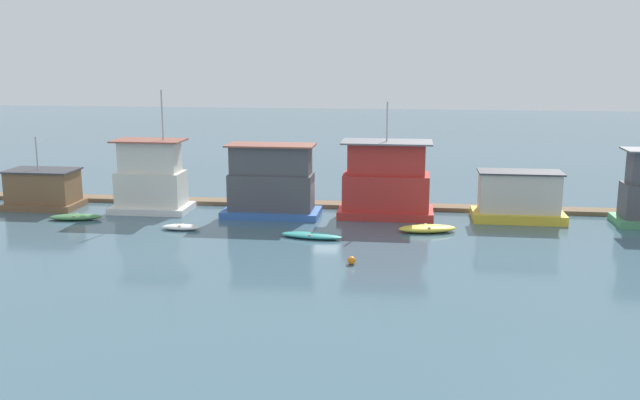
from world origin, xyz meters
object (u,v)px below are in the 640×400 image
at_px(houseboat_blue, 271,184).
at_px(dinghy_teal, 312,235).
at_px(houseboat_white, 151,180).
at_px(houseboat_yellow, 519,198).
at_px(houseboat_brown, 43,189).
at_px(dinghy_white, 181,227).
at_px(houseboat_red, 386,183).
at_px(dinghy_green, 76,217).
at_px(buoy_orange, 352,260).
at_px(dinghy_yellow, 427,228).

distance_m(houseboat_blue, dinghy_teal, 7.43).
distance_m(houseboat_white, houseboat_blue, 9.33).
xyz_separation_m(houseboat_white, dinghy_teal, (13.13, -6.39, -2.21)).
bearing_deg(houseboat_yellow, houseboat_blue, -177.30).
relative_size(houseboat_brown, dinghy_white, 2.09).
bearing_deg(dinghy_teal, dinghy_white, 173.36).
bearing_deg(houseboat_yellow, houseboat_red, 179.45).
height_order(houseboat_blue, dinghy_teal, houseboat_blue).
height_order(dinghy_green, buoy_orange, buoy_orange).
bearing_deg(dinghy_green, houseboat_blue, 12.39).
relative_size(dinghy_green, dinghy_teal, 0.91).
xyz_separation_m(dinghy_teal, dinghy_yellow, (7.51, 2.56, 0.07)).
relative_size(dinghy_yellow, buoy_orange, 8.66).
distance_m(houseboat_white, buoy_orange, 20.20).
bearing_deg(dinghy_yellow, buoy_orange, -118.86).
relative_size(houseboat_yellow, dinghy_teal, 1.52).
relative_size(houseboat_brown, dinghy_green, 1.44).
relative_size(dinghy_white, dinghy_yellow, 0.65).
bearing_deg(buoy_orange, houseboat_brown, 154.36).
relative_size(houseboat_red, houseboat_yellow, 1.30).
distance_m(dinghy_white, buoy_orange, 13.84).
bearing_deg(houseboat_red, houseboat_white, -178.32).
distance_m(houseboat_brown, houseboat_white, 8.76).
xyz_separation_m(houseboat_red, dinghy_green, (-22.14, -3.96, -2.27)).
relative_size(houseboat_brown, dinghy_yellow, 1.35).
distance_m(houseboat_brown, houseboat_blue, 18.06).
bearing_deg(dinghy_white, dinghy_teal, -6.64).
height_order(houseboat_red, buoy_orange, houseboat_red).
bearing_deg(buoy_orange, dinghy_green, 157.77).
relative_size(houseboat_blue, houseboat_yellow, 1.10).
height_order(houseboat_brown, houseboat_white, houseboat_white).
height_order(houseboat_blue, dinghy_green, houseboat_blue).
relative_size(houseboat_blue, dinghy_white, 2.67).
distance_m(houseboat_white, dinghy_white, 7.02).
xyz_separation_m(houseboat_blue, dinghy_teal, (3.81, -5.97, -2.25)).
bearing_deg(houseboat_blue, houseboat_white, 177.47).
xyz_separation_m(houseboat_blue, houseboat_yellow, (17.83, 0.84, -0.77)).
relative_size(houseboat_red, dinghy_green, 2.17).
bearing_deg(dinghy_yellow, dinghy_white, -174.86).
bearing_deg(houseboat_red, dinghy_yellow, -55.79).
distance_m(dinghy_white, dinghy_yellow, 16.69).
height_order(houseboat_yellow, dinghy_green, houseboat_yellow).
bearing_deg(dinghy_white, houseboat_yellow, 13.97).
xyz_separation_m(houseboat_red, houseboat_yellow, (9.47, -0.09, -0.83)).
height_order(houseboat_red, dinghy_white, houseboat_red).
relative_size(houseboat_red, dinghy_white, 3.16).
bearing_deg(buoy_orange, houseboat_blue, 120.93).
xyz_separation_m(houseboat_brown, houseboat_white, (8.70, -0.06, 0.93)).
relative_size(dinghy_green, dinghy_yellow, 0.94).
bearing_deg(dinghy_white, dinghy_yellow, 5.14).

